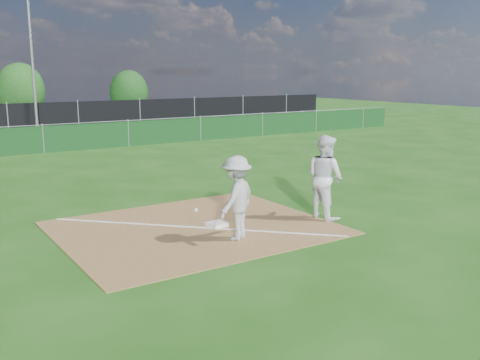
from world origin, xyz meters
The scene contains 12 objects.
ground centered at (0.00, 10.00, 0.00)m, with size 90.00×90.00×0.00m, color #1B4F10.
infield_dirt centered at (0.00, 1.00, 0.01)m, with size 6.00×5.00×0.02m, color olive.
foul_line centered at (0.00, 1.00, 0.03)m, with size 0.08×7.00×0.01m, color white.
green_fence centered at (0.00, 15.00, 0.60)m, with size 44.00×0.05×1.20m, color #0E3514.
black_fence centered at (0.00, 23.00, 0.90)m, with size 46.00×0.04×1.80m, color black.
light_pole centered at (1.50, 22.70, 4.00)m, with size 0.16×0.16×8.00m, color slate.
first_base centered at (0.49, 0.80, 0.06)m, with size 0.41×0.41×0.09m, color white.
play_at_first centered at (0.36, -0.25, 0.92)m, with size 1.85×1.16×1.81m.
runner centered at (3.13, 0.04, 1.03)m, with size 1.00×0.78×2.07m, color white.
car_right centered at (5.28, 27.67, 0.69)m, with size 1.92×4.72×1.37m, color black.
tree_mid centered at (3.00, 34.06, 2.18)m, with size 3.58×3.58×4.24m.
tree_right centered at (11.16, 32.66, 1.91)m, with size 3.12×3.12×3.70m.
Camera 1 is at (-5.67, -9.54, 3.56)m, focal length 40.00 mm.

